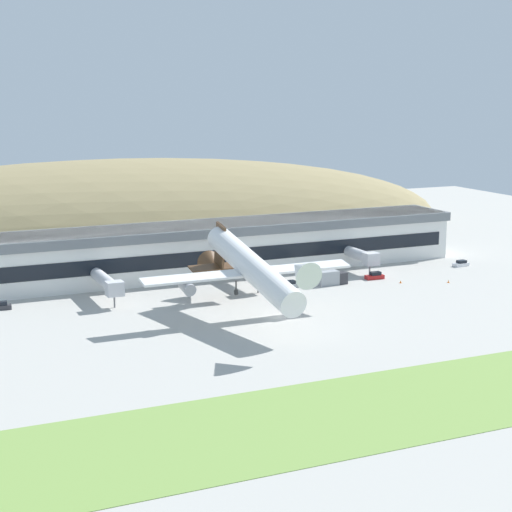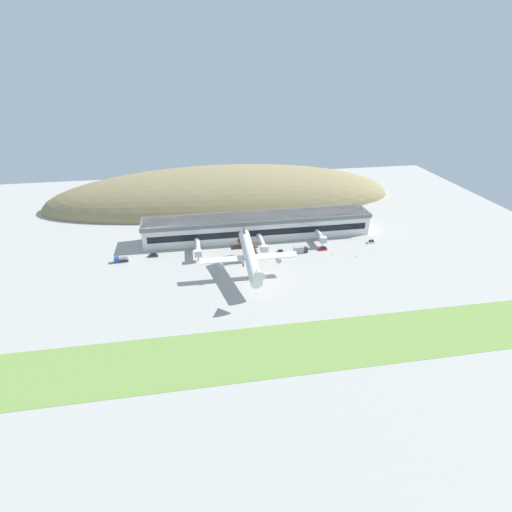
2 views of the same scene
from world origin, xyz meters
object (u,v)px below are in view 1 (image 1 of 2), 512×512
service_car_1 (461,264)px  service_car_3 (375,276)px  terminal_building (223,244)px  service_car_0 (0,306)px  jetway_2 (363,256)px  service_car_2 (291,285)px  traffic_cone_0 (448,281)px  jetway_1 (248,269)px  box_truck (332,278)px  cargo_airplane (251,268)px  jetway_0 (107,282)px  traffic_cone_1 (401,282)px

service_car_1 → service_car_3: 27.03m
terminal_building → service_car_0: terminal_building is taller
jetway_2 → service_car_3: 7.80m
service_car_2 → traffic_cone_0: size_ratio=7.24×
service_car_3 → traffic_cone_0: 16.41m
jetway_2 → service_car_0: bearing=-179.8°
jetway_1 → service_car_3: 30.18m
terminal_building → box_truck: bearing=-52.4°
cargo_airplane → service_car_0: cargo_airplane is taller
jetway_2 → box_truck: size_ratio=1.72×
jetway_2 → cargo_airplane: size_ratio=0.25×
jetway_0 → service_car_3: size_ratio=3.77×
jetway_1 → service_car_3: bearing=-8.4°
jetway_2 → traffic_cone_0: bearing=-54.3°
terminal_building → jetway_2: bearing=-25.4°
jetway_0 → traffic_cone_0: jetway_0 is taller
jetway_0 → traffic_cone_0: (73.88, -14.41, -3.71)m
jetway_0 → traffic_cone_0: bearing=-11.0°
jetway_2 → traffic_cone_1: (2.19, -12.84, -3.71)m
service_car_3 → traffic_cone_0: (13.09, -9.89, -0.42)m
traffic_cone_0 → service_car_3: bearing=142.9°
jetway_1 → box_truck: (17.94, -5.39, -2.49)m
cargo_airplane → box_truck: bearing=33.9°
terminal_building → jetway_1: terminal_building is taller
service_car_2 → box_truck: bearing=-7.7°
traffic_cone_0 → terminal_building: bearing=143.5°
jetway_0 → traffic_cone_0: size_ratio=28.45×
box_truck → traffic_cone_1: 15.67m
terminal_building → box_truck: size_ratio=17.16×
service_car_2 → service_car_0: bearing=173.9°
traffic_cone_0 → traffic_cone_1: bearing=157.9°
traffic_cone_0 → service_car_1: bearing=44.5°
service_car_2 → service_car_3: service_car_3 is taller
terminal_building → box_truck: 28.33m
service_car_1 → cargo_airplane: bearing=-160.7°
box_truck → traffic_cone_0: (24.81, -8.89, -1.22)m
service_car_0 → terminal_building: bearing=15.1°
cargo_airplane → service_car_0: bearing=147.9°
box_truck → service_car_2: bearing=172.3°
service_car_1 → jetway_1: bearing=179.2°
jetway_0 → jetway_1: same height
jetway_1 → box_truck: bearing=-16.7°
service_car_1 → jetway_2: bearing=172.4°
jetway_0 → cargo_airplane: 32.72m
jetway_0 → service_car_0: jetway_0 is taller
service_car_0 → service_car_3: bearing=-4.7°
jetway_1 → traffic_cone_0: 45.23m
cargo_airplane → service_car_3: 45.12m
jetway_1 → service_car_0: (-52.16, 2.38, -3.32)m
service_car_3 → service_car_1: bearing=7.6°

